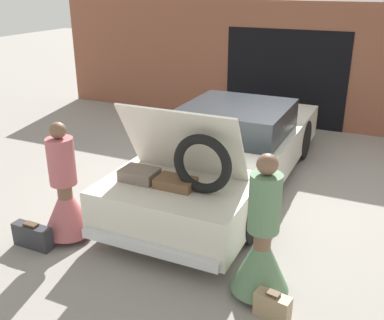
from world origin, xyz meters
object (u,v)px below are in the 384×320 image
(person_left, at_px, (66,198))
(suitcase_beside_left_person, at_px, (33,236))
(suitcase_beside_right_person, at_px, (272,306))
(person_right, at_px, (262,248))
(car, at_px, (229,150))

(person_left, xyz_separation_m, suitcase_beside_left_person, (-0.25, -0.41, -0.41))
(person_left, distance_m, suitcase_beside_right_person, 2.96)
(person_right, relative_size, suitcase_beside_left_person, 3.00)
(car, bearing_deg, person_right, -63.06)
(car, distance_m, person_left, 2.86)
(person_right, height_order, suitcase_beside_right_person, person_right)
(person_left, bearing_deg, suitcase_beside_right_person, 92.73)
(car, xyz_separation_m, suitcase_beside_right_person, (1.56, -2.94, -0.44))
(person_right, distance_m, suitcase_beside_left_person, 2.97)
(suitcase_beside_left_person, bearing_deg, car, 61.68)
(person_right, bearing_deg, person_left, 84.61)
(car, bearing_deg, suitcase_beside_right_person, -61.98)
(person_right, distance_m, suitcase_beside_right_person, 0.59)
(person_left, relative_size, suitcase_beside_right_person, 4.12)
(person_right, height_order, suitcase_beside_left_person, person_right)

